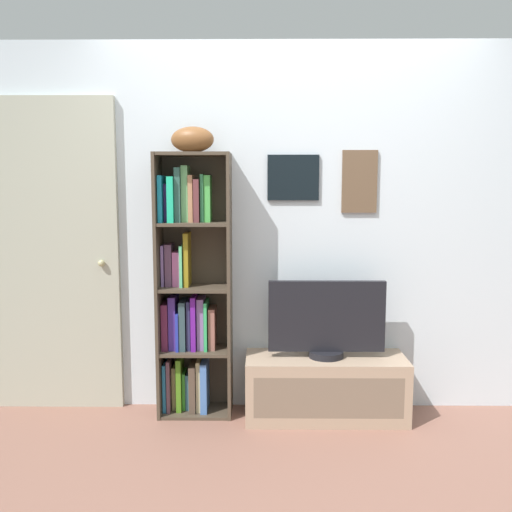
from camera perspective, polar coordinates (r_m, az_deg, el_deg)
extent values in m
cube|color=#885C4D|center=(2.93, 4.58, -23.51)|extent=(5.20, 5.20, 0.04)
cube|color=silver|center=(3.66, 3.56, 2.75)|extent=(4.80, 0.06, 2.38)
cube|color=black|center=(3.61, 3.82, 8.00)|extent=(0.33, 0.02, 0.29)
cube|color=#9DACAF|center=(3.60, 3.83, 8.00)|extent=(0.28, 0.01, 0.24)
cube|color=brown|center=(3.65, 10.54, 7.50)|extent=(0.22, 0.02, 0.40)
cube|color=slate|center=(3.65, 10.55, 7.50)|extent=(0.17, 0.01, 0.35)
cube|color=#483C2F|center=(3.60, -9.86, -3.08)|extent=(0.02, 0.27, 1.68)
cube|color=#483C2F|center=(3.54, -2.71, -3.14)|extent=(0.02, 0.27, 1.68)
cube|color=#483C2F|center=(3.69, -6.07, -2.76)|extent=(0.47, 0.01, 1.68)
cube|color=#483C2F|center=(3.80, -6.13, -15.48)|extent=(0.43, 0.26, 0.02)
cube|color=#483C2F|center=(3.66, -6.22, -9.58)|extent=(0.43, 0.26, 0.02)
cube|color=#483C2F|center=(3.56, -6.31, -3.28)|extent=(0.43, 0.26, 0.02)
cube|color=#483C2F|center=(3.51, -6.40, 3.30)|extent=(0.43, 0.26, 0.02)
cube|color=#483C2F|center=(3.51, -6.50, 10.30)|extent=(0.43, 0.26, 0.02)
cube|color=teal|center=(3.79, -9.15, -12.88)|extent=(0.02, 0.19, 0.31)
cube|color=#5D3C4A|center=(3.78, -8.76, -12.72)|extent=(0.02, 0.20, 0.34)
cube|color=#938953|center=(3.81, -8.26, -13.01)|extent=(0.03, 0.15, 0.28)
cube|color=#4A821D|center=(3.78, -7.75, -12.68)|extent=(0.03, 0.18, 0.35)
cube|color=green|center=(3.81, -7.27, -13.32)|extent=(0.02, 0.15, 0.25)
cube|color=#366883|center=(3.80, -6.90, -13.39)|extent=(0.02, 0.15, 0.24)
cube|color=brown|center=(3.76, -6.40, -13.05)|extent=(0.04, 0.20, 0.31)
cube|color=tan|center=(3.76, -5.80, -12.84)|extent=(0.03, 0.19, 0.33)
cube|color=#4773BA|center=(3.75, -5.25, -12.96)|extent=(0.04, 0.21, 0.33)
cube|color=#5D1F3D|center=(3.67, -9.13, -6.99)|extent=(0.04, 0.19, 0.30)
cube|color=#462A85|center=(3.66, -8.40, -6.65)|extent=(0.04, 0.18, 0.34)
cube|color=#2431A4|center=(3.66, -7.88, -7.48)|extent=(0.02, 0.20, 0.24)
cube|color=#2F464E|center=(3.65, -7.39, -6.92)|extent=(0.04, 0.20, 0.32)
cube|color=#292951|center=(3.65, -6.78, -6.88)|extent=(0.02, 0.18, 0.32)
cube|color=#641A95|center=(3.64, -6.30, -6.70)|extent=(0.03, 0.20, 0.35)
cube|color=#8962A1|center=(3.65, -5.60, -6.78)|extent=(0.04, 0.17, 0.33)
cube|color=#33B461|center=(3.63, -5.07, -6.97)|extent=(0.02, 0.19, 0.31)
cube|color=#965E51|center=(3.65, -4.47, -7.28)|extent=(0.04, 0.17, 0.27)
cube|color=#8D6BB3|center=(3.62, -9.38, -0.92)|extent=(0.02, 0.15, 0.26)
cube|color=#5C3B56|center=(3.61, -8.80, -0.87)|extent=(0.04, 0.16, 0.27)
cube|color=#C55D99|center=(3.61, -8.05, -1.25)|extent=(0.04, 0.15, 0.22)
cube|color=#5AC683|center=(3.58, -7.53, -0.94)|extent=(0.02, 0.18, 0.26)
cube|color=olive|center=(3.58, -7.04, -0.32)|extent=(0.03, 0.17, 0.34)
cube|color=teal|center=(3.55, -9.55, 5.78)|extent=(0.03, 0.21, 0.29)
cube|color=#3C2361|center=(3.57, -9.02, 5.40)|extent=(0.02, 0.16, 0.24)
cube|color=#1FC48D|center=(3.54, -8.55, 5.74)|extent=(0.04, 0.21, 0.28)
cube|color=#30594E|center=(3.55, -7.87, 6.20)|extent=(0.04, 0.18, 0.34)
cube|color=#6FBA72|center=(3.56, -7.19, 6.32)|extent=(0.04, 0.15, 0.35)
cube|color=tan|center=(3.55, -6.60, 5.86)|extent=(0.03, 0.16, 0.29)
cube|color=brown|center=(3.54, -6.00, 5.65)|extent=(0.03, 0.18, 0.27)
cube|color=#2F7949|center=(3.54, -5.45, 5.91)|extent=(0.02, 0.16, 0.30)
cube|color=#4CB64D|center=(3.54, -4.93, 5.86)|extent=(0.04, 0.15, 0.29)
ellipsoid|color=brown|center=(3.51, -6.53, 11.75)|extent=(0.29, 0.20, 0.16)
cube|color=tan|center=(3.67, 7.11, -13.16)|extent=(1.01, 0.38, 0.40)
cube|color=#7C6755|center=(3.50, 7.46, -14.22)|extent=(0.91, 0.01, 0.25)
cylinder|color=black|center=(3.60, 7.16, -9.89)|extent=(0.22, 0.22, 0.04)
cube|color=black|center=(3.54, 7.23, -6.12)|extent=(0.73, 0.04, 0.45)
cube|color=#26314F|center=(3.53, 7.25, -6.16)|extent=(0.69, 0.01, 0.41)
cube|color=#ACAC98|center=(3.87, -20.06, 0.00)|extent=(0.87, 0.04, 2.04)
cube|color=gray|center=(3.82, -20.41, 6.03)|extent=(0.55, 0.01, 0.73)
cube|color=gray|center=(3.93, -19.85, -6.52)|extent=(0.55, 0.01, 0.73)
sphere|color=tan|center=(3.73, -15.53, -0.72)|extent=(0.04, 0.04, 0.04)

